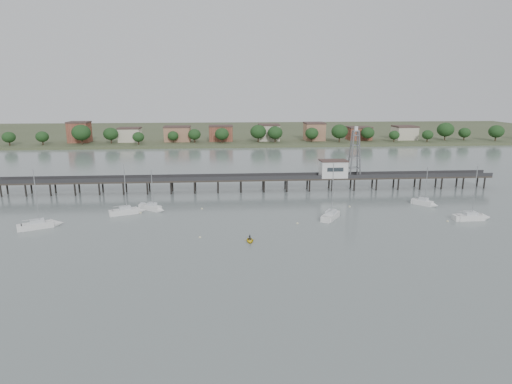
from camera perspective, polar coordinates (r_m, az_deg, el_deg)
ground_plane at (r=74.16m, az=2.65°, el=-10.59°), size 500.00×500.00×0.00m
pier at (r=130.19m, az=-0.51°, el=1.75°), size 150.00×5.00×5.50m
pier_building at (r=133.62m, az=10.26°, el=3.10°), size 8.40×5.40×5.30m
lattice_tower at (r=134.69m, az=13.03°, el=4.96°), size 3.20×3.20×15.50m
sailboat_c at (r=105.93m, az=10.20°, el=-2.97°), size 6.85×8.51×14.12m
sailboat_b at (r=112.59m, az=-13.33°, el=-2.13°), size 6.47×5.31×10.99m
sailboat_d at (r=114.80m, az=27.20°, el=-3.00°), size 8.55×2.72×14.00m
sailboat_a at (r=107.81m, az=-26.36°, el=-3.90°), size 8.83×6.13×14.21m
sailboat_e at (r=123.25m, az=21.78°, el=-1.40°), size 5.76×6.07×10.89m
sailboat_f at (r=111.73m, az=-16.38°, el=-2.45°), size 8.42×5.17×13.42m
white_tender at (r=116.76m, az=-14.61°, el=-1.78°), size 3.53×2.19×1.28m
yellow_dinghy at (r=87.95m, az=-0.83°, el=-6.63°), size 2.09×0.62×2.92m
dinghy_occupant at (r=87.95m, az=-0.83°, el=-6.63°), size 0.67×1.35×0.31m
mooring_buoys at (r=103.89m, az=2.28°, el=-3.41°), size 74.10×22.89×0.39m
far_shore at (r=308.30m, az=-2.69°, el=8.00°), size 500.00×170.00×10.40m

